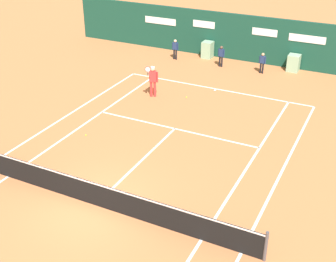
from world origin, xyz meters
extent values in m
plane|color=#C67042|center=(0.00, 0.00, 0.00)|extent=(80.00, 80.00, 0.00)
cube|color=white|center=(0.00, 11.70, 0.00)|extent=(10.60, 0.10, 0.01)
cube|color=white|center=(-4.00, 0.00, 0.00)|extent=(0.10, 23.40, 0.01)
cube|color=white|center=(4.00, 0.00, 0.00)|extent=(0.10, 23.40, 0.01)
cube|color=white|center=(5.30, 0.00, 0.00)|extent=(0.10, 23.40, 0.01)
cube|color=white|center=(0.00, 6.40, 0.00)|extent=(8.00, 0.10, 0.01)
cube|color=white|center=(0.00, 3.20, 0.00)|extent=(0.10, 6.40, 0.01)
cube|color=white|center=(0.00, 11.55, 0.00)|extent=(0.10, 0.24, 0.01)
cylinder|color=#4C4C51|center=(6.00, 0.00, 0.53)|extent=(0.10, 0.10, 1.07)
cube|color=black|center=(0.00, 0.00, 0.47)|extent=(12.00, 0.03, 0.95)
cube|color=white|center=(0.00, 0.00, 0.92)|extent=(12.00, 0.04, 0.06)
cube|color=#144233|center=(0.00, 17.00, 1.46)|extent=(25.00, 0.24, 2.92)
cube|color=white|center=(-2.95, 16.86, 2.05)|extent=(1.51, 0.02, 0.44)
cube|color=white|center=(1.08, 16.86, 2.03)|extent=(1.57, 0.02, 0.44)
cube|color=white|center=(-6.13, 16.86, 1.92)|extent=(2.31, 0.02, 0.44)
cube|color=white|center=(3.66, 16.86, 1.95)|extent=(2.16, 0.02, 0.44)
cube|color=#8CB793|center=(-2.46, 16.45, 0.54)|extent=(0.65, 0.70, 1.07)
cube|color=#8CB793|center=(3.14, 16.45, 0.51)|extent=(0.69, 0.70, 1.01)
cylinder|color=red|center=(-2.56, 9.28, 0.42)|extent=(0.14, 0.14, 0.84)
cylinder|color=red|center=(-2.73, 9.20, 0.42)|extent=(0.14, 0.14, 0.84)
cube|color=red|center=(-2.64, 9.24, 1.13)|extent=(0.43, 0.36, 0.59)
sphere|color=beige|center=(-2.64, 9.24, 1.54)|extent=(0.23, 0.23, 0.23)
cylinder|color=white|center=(-2.64, 9.24, 1.63)|extent=(0.22, 0.22, 0.06)
cylinder|color=red|center=(-2.44, 9.35, 1.09)|extent=(0.09, 0.09, 0.57)
cylinder|color=beige|center=(-2.72, 8.88, 1.37)|extent=(0.34, 0.54, 0.09)
cylinder|color=black|center=(-2.59, 8.63, 1.48)|extent=(0.03, 0.03, 0.22)
torus|color=#DB3838|center=(-2.59, 8.63, 1.73)|extent=(0.28, 0.16, 0.30)
cylinder|color=silver|center=(-2.59, 8.63, 1.73)|extent=(0.23, 0.12, 0.26)
cylinder|color=black|center=(-4.13, 15.21, 0.33)|extent=(0.11, 0.11, 0.66)
cylinder|color=black|center=(-4.28, 15.21, 0.33)|extent=(0.11, 0.11, 0.66)
cube|color=navy|center=(-4.21, 15.21, 0.90)|extent=(0.30, 0.17, 0.47)
sphere|color=beige|center=(-4.21, 15.21, 1.22)|extent=(0.18, 0.18, 0.18)
cylinder|color=navy|center=(-4.02, 15.21, 0.86)|extent=(0.07, 0.07, 0.45)
cylinder|color=navy|center=(-4.39, 15.21, 0.86)|extent=(0.07, 0.07, 0.45)
cylinder|color=black|center=(-0.99, 15.20, 0.34)|extent=(0.11, 0.11, 0.67)
cylinder|color=black|center=(-1.14, 15.22, 0.34)|extent=(0.11, 0.11, 0.67)
cube|color=navy|center=(-1.07, 15.21, 0.91)|extent=(0.32, 0.20, 0.47)
sphere|color=brown|center=(-1.07, 15.21, 1.23)|extent=(0.18, 0.18, 0.18)
cylinder|color=navy|center=(-0.88, 15.19, 0.87)|extent=(0.07, 0.07, 0.45)
cylinder|color=navy|center=(-1.25, 15.23, 0.87)|extent=(0.07, 0.07, 0.45)
cylinder|color=black|center=(1.61, 15.21, 0.32)|extent=(0.10, 0.10, 0.64)
cylinder|color=black|center=(1.46, 15.21, 0.32)|extent=(0.10, 0.10, 0.64)
cube|color=navy|center=(1.53, 15.21, 0.86)|extent=(0.29, 0.17, 0.45)
sphere|color=tan|center=(1.53, 15.21, 1.17)|extent=(0.18, 0.18, 0.18)
cylinder|color=navy|center=(1.71, 15.20, 0.83)|extent=(0.07, 0.07, 0.43)
cylinder|color=navy|center=(1.36, 15.22, 0.83)|extent=(0.07, 0.07, 0.43)
sphere|color=#CCE033|center=(-0.98, 9.86, 0.03)|extent=(0.07, 0.07, 0.07)
sphere|color=#CCE033|center=(-3.26, 4.01, 0.03)|extent=(0.07, 0.07, 0.07)
camera|label=1|loc=(7.90, -10.20, 9.61)|focal=48.24mm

